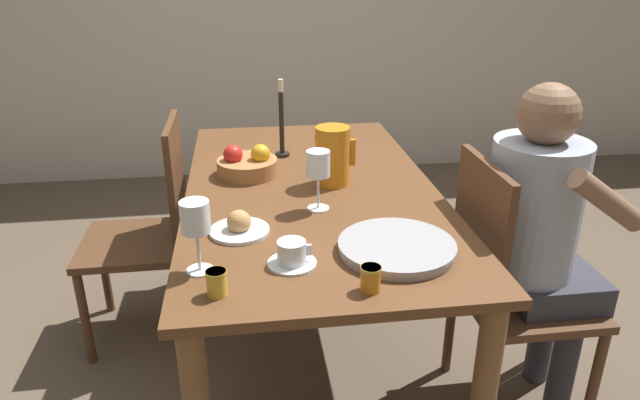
{
  "coord_description": "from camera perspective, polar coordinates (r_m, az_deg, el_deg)",
  "views": [
    {
      "loc": [
        -0.23,
        -1.89,
        1.52
      ],
      "look_at": [
        0.0,
        -0.24,
        0.8
      ],
      "focal_mm": 32.0,
      "sensor_mm": 36.0,
      "label": 1
    }
  ],
  "objects": [
    {
      "name": "chair_person_side",
      "position": [
        2.05,
        18.21,
        -8.12
      ],
      "size": [
        0.42,
        0.42,
        0.94
      ],
      "rotation": [
        0.0,
        0.0,
        -1.57
      ],
      "color": "#51331E",
      "rests_on": "ground_plane"
    },
    {
      "name": "serving_tray",
      "position": [
        1.62,
        7.68,
        -4.71
      ],
      "size": [
        0.33,
        0.33,
        0.03
      ],
      "color": "#9E9EA3",
      "rests_on": "dining_table"
    },
    {
      "name": "person_seated",
      "position": [
        2.01,
        21.15,
        -2.69
      ],
      "size": [
        0.39,
        0.41,
        1.18
      ],
      "rotation": [
        0.0,
        0.0,
        -1.57
      ],
      "color": "#33333D",
      "rests_on": "ground_plane"
    },
    {
      "name": "jam_jar_amber",
      "position": [
        1.42,
        5.09,
        -7.73
      ],
      "size": [
        0.05,
        0.05,
        0.07
      ],
      "color": "#C67A1E",
      "rests_on": "dining_table"
    },
    {
      "name": "fruit_bowl",
      "position": [
        2.17,
        -7.28,
        3.52
      ],
      "size": [
        0.23,
        0.23,
        0.12
      ],
      "color": "#9E6B3D",
      "rests_on": "dining_table"
    },
    {
      "name": "red_pitcher",
      "position": [
        2.05,
        1.26,
        4.48
      ],
      "size": [
        0.15,
        0.12,
        0.21
      ],
      "color": "orange",
      "rests_on": "dining_table"
    },
    {
      "name": "chair_opposite",
      "position": [
        2.43,
        -16.53,
        -2.76
      ],
      "size": [
        0.42,
        0.42,
        0.94
      ],
      "rotation": [
        0.0,
        0.0,
        1.57
      ],
      "color": "#51331E",
      "rests_on": "ground_plane"
    },
    {
      "name": "ground_plane",
      "position": [
        2.44,
        -0.8,
        -15.29
      ],
      "size": [
        20.0,
        20.0,
        0.0
      ],
      "primitive_type": "plane",
      "color": "brown"
    },
    {
      "name": "teacup_near_person",
      "position": [
        1.54,
        -2.83,
        -5.48
      ],
      "size": [
        0.13,
        0.13,
        0.07
      ],
      "color": "silver",
      "rests_on": "dining_table"
    },
    {
      "name": "bread_plate",
      "position": [
        1.73,
        -8.08,
        -2.63
      ],
      "size": [
        0.18,
        0.18,
        0.07
      ],
      "color": "silver",
      "rests_on": "dining_table"
    },
    {
      "name": "jam_jar_red",
      "position": [
        1.42,
        -10.3,
        -8.05
      ],
      "size": [
        0.05,
        0.05,
        0.07
      ],
      "color": "gold",
      "rests_on": "dining_table"
    },
    {
      "name": "wine_glass_water",
      "position": [
        1.82,
        -0.03,
        3.39
      ],
      "size": [
        0.08,
        0.08,
        0.2
      ],
      "color": "white",
      "rests_on": "dining_table"
    },
    {
      "name": "wine_glass_juice",
      "position": [
        1.48,
        -12.34,
        -2.07
      ],
      "size": [
        0.08,
        0.08,
        0.2
      ],
      "color": "white",
      "rests_on": "dining_table"
    },
    {
      "name": "candlestick_tall",
      "position": [
        2.35,
        -3.85,
        7.29
      ],
      "size": [
        0.06,
        0.06,
        0.32
      ],
      "color": "black",
      "rests_on": "dining_table"
    },
    {
      "name": "dining_table",
      "position": [
        2.1,
        -0.9,
        -1.4
      ],
      "size": [
        0.89,
        1.61,
        0.75
      ],
      "color": "brown",
      "rests_on": "ground_plane"
    }
  ]
}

